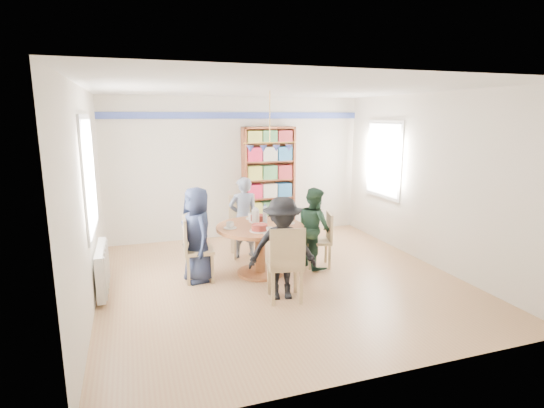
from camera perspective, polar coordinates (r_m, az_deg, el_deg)
name	(u,v)px	position (r m, az deg, el deg)	size (l,w,h in m)	color
ground	(281,280)	(6.28, 1.17, -10.14)	(5.00, 5.00, 0.00)	tan
room_shell	(247,162)	(6.61, -3.44, 5.72)	(5.00, 5.00, 5.00)	white
radiator	(102,269)	(6.13, -21.85, -8.07)	(0.12, 1.00, 0.60)	silver
dining_table	(260,238)	(6.33, -1.60, -4.62)	(1.30, 1.30, 0.75)	#955530
chair_left	(193,246)	(6.19, -10.56, -5.60)	(0.44, 0.44, 0.94)	tan
chair_right	(323,237)	(6.72, 6.86, -4.45)	(0.47, 0.47, 0.86)	tan
chair_far	(243,222)	(7.25, -3.93, -2.48)	(0.49, 0.49, 1.02)	tan
chair_near	(286,261)	(5.39, 1.89, -7.66)	(0.51, 0.51, 1.00)	tan
person_left	(197,234)	(6.15, -9.99, -4.06)	(0.67, 0.44, 1.37)	#1C243E
person_right	(314,228)	(6.65, 5.70, -3.17)	(0.62, 0.48, 1.27)	#193324
person_far	(243,217)	(7.09, -3.88, -1.79)	(0.50, 0.33, 1.37)	gray
person_near	(282,249)	(5.47, 1.40, -6.01)	(0.87, 0.50, 1.35)	black
bookshelf	(269,183)	(8.33, -0.47, 2.86)	(1.02, 0.31, 2.14)	brown
tableware	(258,221)	(6.28, -1.89, -2.33)	(1.09, 1.09, 0.29)	white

